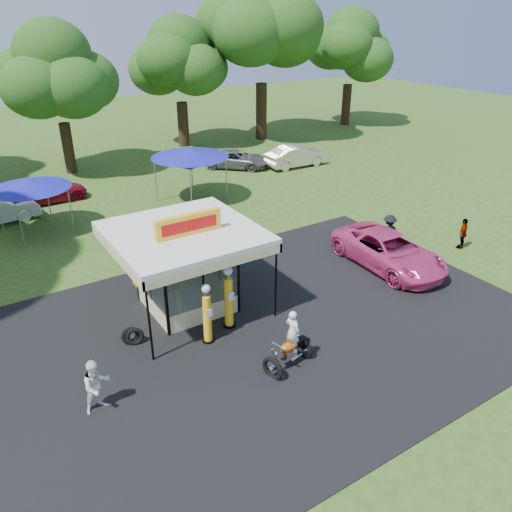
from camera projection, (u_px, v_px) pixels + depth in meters
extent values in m
plane|color=#315019|center=(302.00, 353.00, 17.57)|extent=(120.00, 120.00, 0.00)
cube|color=black|center=(270.00, 326.00, 19.07)|extent=(20.00, 14.00, 0.04)
cube|color=white|center=(188.00, 305.00, 20.36)|extent=(3.00, 3.00, 0.06)
cube|color=white|center=(183.00, 232.00, 18.92)|extent=(5.40, 5.40, 0.18)
cube|color=yellow|center=(188.00, 224.00, 18.32)|extent=(2.60, 0.25, 0.80)
cube|color=red|center=(190.00, 226.00, 18.22)|extent=(2.21, 0.02, 0.45)
cylinder|color=black|center=(149.00, 321.00, 16.51)|extent=(0.08, 0.08, 3.20)
cylinder|color=black|center=(276.00, 281.00, 18.97)|extent=(0.08, 0.08, 3.20)
cylinder|color=black|center=(208.00, 340.00, 18.16)|extent=(0.45, 0.45, 0.10)
cylinder|color=yellow|center=(207.00, 318.00, 17.73)|extent=(0.30, 0.30, 1.83)
cylinder|color=silver|center=(206.00, 294.00, 17.28)|extent=(0.20, 0.20, 0.20)
sphere|color=white|center=(206.00, 289.00, 17.19)|extent=(0.32, 0.32, 0.32)
cube|color=white|center=(209.00, 313.00, 17.46)|extent=(0.22, 0.02, 0.30)
cylinder|color=black|center=(229.00, 325.00, 19.04)|extent=(0.48, 0.48, 0.11)
cylinder|color=yellow|center=(229.00, 302.00, 18.57)|extent=(0.33, 0.33, 1.97)
cylinder|color=silver|center=(228.00, 276.00, 18.09)|extent=(0.22, 0.22, 0.22)
sphere|color=white|center=(228.00, 271.00, 17.99)|extent=(0.35, 0.35, 0.35)
cube|color=white|center=(231.00, 297.00, 18.28)|extent=(0.24, 0.02, 0.33)
torus|color=black|center=(273.00, 369.00, 16.27)|extent=(0.38, 0.88, 0.86)
torus|color=black|center=(302.00, 348.00, 17.29)|extent=(0.38, 0.88, 0.86)
cube|color=silver|center=(289.00, 353.00, 16.74)|extent=(0.62, 0.42, 0.31)
ellipsoid|color=#D1530E|center=(289.00, 346.00, 16.61)|extent=(0.66, 0.37, 0.31)
cube|color=black|center=(296.00, 343.00, 16.88)|extent=(0.61, 0.40, 0.10)
cube|color=black|center=(303.00, 342.00, 17.21)|extent=(0.44, 0.43, 0.29)
cylinder|color=silver|center=(276.00, 357.00, 16.21)|extent=(0.45, 0.17, 0.92)
cylinder|color=silver|center=(279.00, 346.00, 16.15)|extent=(0.20, 0.61, 0.05)
sphere|color=silver|center=(276.00, 354.00, 16.13)|extent=(0.16, 0.16, 0.16)
imported|color=white|center=(293.00, 331.00, 16.48)|extent=(0.50, 0.64, 1.54)
torus|color=black|center=(135.00, 337.00, 17.90)|extent=(0.72, 0.46, 0.69)
torus|color=black|center=(130.00, 336.00, 17.94)|extent=(0.71, 0.44, 0.69)
cube|color=#593819|center=(426.00, 268.00, 22.35)|extent=(0.55, 0.33, 0.93)
cube|color=#593819|center=(422.00, 266.00, 22.53)|extent=(0.55, 0.33, 0.93)
imported|color=yellow|center=(166.00, 274.00, 21.83)|extent=(2.82, 1.13, 0.96)
imported|color=#DB3B7C|center=(389.00, 251.00, 23.15)|extent=(2.92, 5.95, 1.63)
imported|color=white|center=(97.00, 386.00, 14.75)|extent=(0.96, 0.81, 1.76)
imported|color=black|center=(389.00, 232.00, 24.78)|extent=(1.22, 0.74, 1.84)
imported|color=gray|center=(463.00, 233.00, 24.99)|extent=(1.01, 0.69, 1.59)
imported|color=maroon|center=(47.00, 191.00, 31.08)|extent=(4.77, 2.04, 1.37)
imported|color=#5A5A5C|center=(237.00, 159.00, 37.85)|extent=(5.00, 4.87, 1.33)
imported|color=beige|center=(296.00, 156.00, 38.10)|extent=(4.93, 1.87, 1.61)
cylinder|color=gray|center=(4.00, 208.00, 27.11)|extent=(0.06, 0.06, 2.33)
cylinder|color=gray|center=(56.00, 199.00, 28.42)|extent=(0.06, 0.06, 2.33)
cylinder|color=gray|center=(12.00, 225.00, 25.06)|extent=(0.06, 0.06, 2.33)
cylinder|color=gray|center=(68.00, 214.00, 26.37)|extent=(0.06, 0.06, 2.33)
cube|color=#191CA8|center=(31.00, 189.00, 26.19)|extent=(2.91, 2.91, 0.12)
cone|color=#191CA8|center=(30.00, 184.00, 26.06)|extent=(4.19, 4.19, 0.49)
cylinder|color=gray|center=(158.00, 177.00, 31.54)|extent=(0.07, 0.07, 2.65)
cylinder|color=gray|center=(202.00, 170.00, 33.04)|extent=(0.07, 0.07, 2.65)
cylinder|color=gray|center=(179.00, 191.00, 29.19)|extent=(0.07, 0.07, 2.65)
cylinder|color=gray|center=(225.00, 182.00, 30.69)|extent=(0.07, 0.07, 2.65)
cube|color=#191CA8|center=(190.00, 158.00, 30.50)|extent=(3.31, 3.31, 0.13)
cone|color=#191CA8|center=(190.00, 152.00, 30.35)|extent=(4.77, 4.77, 0.55)
cylinder|color=black|center=(68.00, 148.00, 36.26)|extent=(0.78, 0.78, 3.62)
ellipsoid|color=#1D4213|center=(57.00, 80.00, 34.17)|extent=(8.69, 8.69, 7.45)
cylinder|color=black|center=(183.00, 124.00, 43.50)|extent=(0.93, 0.93, 3.74)
ellipsoid|color=#1D4213|center=(179.00, 66.00, 41.38)|extent=(8.72, 8.72, 7.47)
cylinder|color=black|center=(261.00, 111.00, 45.60)|extent=(0.99, 0.99, 4.97)
ellipsoid|color=#1D4213|center=(262.00, 36.00, 42.78)|extent=(11.59, 11.59, 9.93)
cylinder|color=black|center=(346.00, 105.00, 51.63)|extent=(0.90, 0.90, 4.02)
ellipsoid|color=#1D4213|center=(350.00, 52.00, 49.39)|extent=(9.07, 9.07, 7.78)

